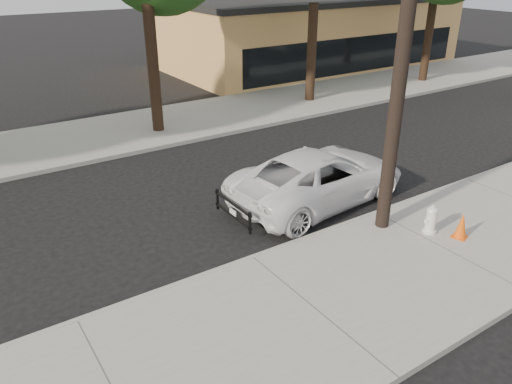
# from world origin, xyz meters

# --- Properties ---
(ground) EXTENTS (120.00, 120.00, 0.00)m
(ground) POSITION_xyz_m (0.00, 0.00, 0.00)
(ground) COLOR black
(ground) RESTS_ON ground
(near_sidewalk) EXTENTS (90.00, 4.40, 0.15)m
(near_sidewalk) POSITION_xyz_m (0.00, -4.30, 0.07)
(near_sidewalk) COLOR gray
(near_sidewalk) RESTS_ON ground
(far_sidewalk) EXTENTS (90.00, 5.00, 0.15)m
(far_sidewalk) POSITION_xyz_m (0.00, 8.50, 0.07)
(far_sidewalk) COLOR gray
(far_sidewalk) RESTS_ON ground
(curb_near) EXTENTS (90.00, 0.12, 0.16)m
(curb_near) POSITION_xyz_m (0.00, -2.10, 0.07)
(curb_near) COLOR #9E9B93
(curb_near) RESTS_ON ground
(building_main) EXTENTS (18.00, 10.00, 4.00)m
(building_main) POSITION_xyz_m (16.00, 16.00, 2.00)
(building_main) COLOR tan
(building_main) RESTS_ON ground
(utility_pole) EXTENTS (1.40, 0.34, 9.00)m
(utility_pole) POSITION_xyz_m (3.60, -2.70, 4.70)
(utility_pole) COLOR black
(utility_pole) RESTS_ON near_sidewalk
(police_cruiser) EXTENTS (5.70, 3.05, 1.52)m
(police_cruiser) POSITION_xyz_m (3.34, -0.46, 0.76)
(police_cruiser) COLOR white
(police_cruiser) RESTS_ON ground
(fire_hydrant) EXTENTS (0.37, 0.34, 0.70)m
(fire_hydrant) POSITION_xyz_m (4.31, -3.62, 0.49)
(fire_hydrant) COLOR white
(fire_hydrant) RESTS_ON near_sidewalk
(traffic_cone) EXTENTS (0.42, 0.42, 0.66)m
(traffic_cone) POSITION_xyz_m (4.74, -4.20, 0.47)
(traffic_cone) COLOR #F65A0C
(traffic_cone) RESTS_ON near_sidewalk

